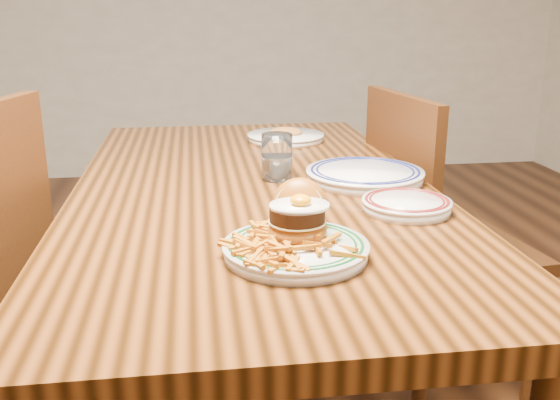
{
  "coord_description": "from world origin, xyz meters",
  "views": [
    {
      "loc": [
        -0.14,
        -1.45,
        1.16
      ],
      "look_at": [
        0.0,
        -0.46,
        0.85
      ],
      "focal_mm": 40.0,
      "sensor_mm": 36.0,
      "label": 1
    }
  ],
  "objects": [
    {
      "name": "rear_plate",
      "position": [
        0.28,
        -0.01,
        0.77
      ],
      "size": [
        0.29,
        0.29,
        0.03
      ],
      "rotation": [
        0.0,
        0.0,
        -0.3
      ],
      "color": "silver",
      "rests_on": "table"
    },
    {
      "name": "water_glass",
      "position": [
        0.06,
        0.04,
        0.8
      ],
      "size": [
        0.08,
        0.08,
        0.11
      ],
      "color": "white",
      "rests_on": "table"
    },
    {
      "name": "main_plate",
      "position": [
        0.03,
        -0.45,
        0.78
      ],
      "size": [
        0.25,
        0.27,
        0.12
      ],
      "rotation": [
        0.0,
        0.0,
        -0.23
      ],
      "color": "silver",
      "rests_on": "table"
    },
    {
      "name": "side_plate",
      "position": [
        0.3,
        -0.25,
        0.77
      ],
      "size": [
        0.19,
        0.2,
        0.03
      ],
      "rotation": [
        0.0,
        0.0,
        -0.43
      ],
      "color": "silver",
      "rests_on": "table"
    },
    {
      "name": "far_plate",
      "position": [
        0.15,
        0.49,
        0.76
      ],
      "size": [
        0.24,
        0.24,
        0.04
      ],
      "rotation": [
        0.0,
        0.0,
        0.1
      ],
      "color": "silver",
      "rests_on": "table"
    },
    {
      "name": "table",
      "position": [
        0.0,
        0.0,
        0.66
      ],
      "size": [
        0.85,
        1.6,
        0.75
      ],
      "color": "black",
      "rests_on": "floor"
    },
    {
      "name": "chair_right",
      "position": [
        0.57,
        0.23,
        0.5
      ],
      "size": [
        0.49,
        0.49,
        0.93
      ],
      "rotation": [
        0.0,
        0.0,
        3.27
      ],
      "color": "#371C0B",
      "rests_on": "floor"
    }
  ]
}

